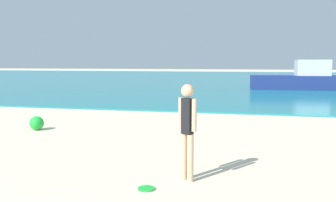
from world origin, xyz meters
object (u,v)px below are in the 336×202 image
boat_near (299,79)px  beach_ball (37,123)px  person_standing (187,126)px  frisbee (146,189)px

boat_near → beach_ball: bearing=58.4°
beach_ball → person_standing: bearing=-34.3°
person_standing → beach_ball: (-5.05, 3.45, -0.71)m
beach_ball → boat_near: bearing=62.4°
person_standing → boat_near: (4.11, 20.94, -0.14)m
person_standing → beach_ball: size_ratio=4.01×
frisbee → boat_near: size_ratio=0.04×
boat_near → beach_ball: (-9.16, -17.49, -0.58)m
boat_near → beach_ball: 19.76m
beach_ball → frisbee: bearing=-41.6°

